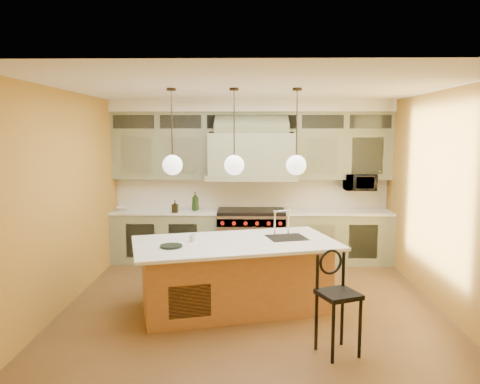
{
  "coord_description": "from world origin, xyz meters",
  "views": [
    {
      "loc": [
        -0.05,
        -6.14,
        2.34
      ],
      "look_at": [
        -0.17,
        0.7,
        1.46
      ],
      "focal_mm": 35.0,
      "sensor_mm": 36.0,
      "label": 1
    }
  ],
  "objects_px": {
    "counter_stool": "(337,296)",
    "microwave": "(360,182)",
    "kitchen_island": "(235,274)",
    "range": "(251,236)"
  },
  "relations": [
    {
      "from": "kitchen_island",
      "to": "microwave",
      "type": "distance_m",
      "value": 3.36
    },
    {
      "from": "range",
      "to": "kitchen_island",
      "type": "xyz_separation_m",
      "value": [
        -0.23,
        -2.26,
        -0.02
      ]
    },
    {
      "from": "counter_stool",
      "to": "microwave",
      "type": "relative_size",
      "value": 2.03
    },
    {
      "from": "range",
      "to": "kitchen_island",
      "type": "distance_m",
      "value": 2.27
    },
    {
      "from": "kitchen_island",
      "to": "microwave",
      "type": "xyz_separation_m",
      "value": [
        2.18,
        2.36,
        0.98
      ]
    },
    {
      "from": "range",
      "to": "counter_stool",
      "type": "relative_size",
      "value": 1.09
    },
    {
      "from": "range",
      "to": "kitchen_island",
      "type": "height_order",
      "value": "kitchen_island"
    },
    {
      "from": "kitchen_island",
      "to": "counter_stool",
      "type": "xyz_separation_m",
      "value": [
        1.12,
        -1.26,
        0.15
      ]
    },
    {
      "from": "range",
      "to": "microwave",
      "type": "relative_size",
      "value": 2.21
    },
    {
      "from": "kitchen_island",
      "to": "counter_stool",
      "type": "distance_m",
      "value": 1.69
    }
  ]
}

